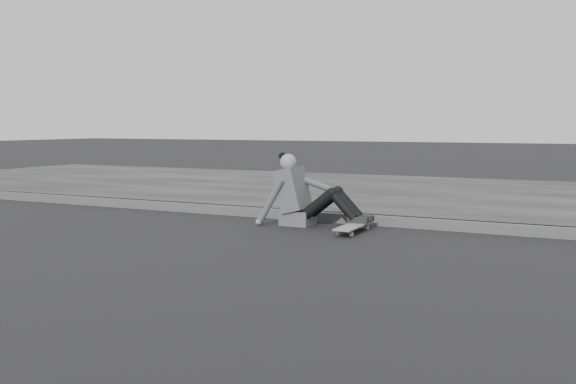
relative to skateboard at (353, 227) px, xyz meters
name	(u,v)px	position (x,y,z in m)	size (l,w,h in m)	color
ground	(432,284)	(1.34, -1.93, -0.07)	(80.00, 80.00, 0.00)	black
curb	(486,227)	(1.34, 0.65, -0.01)	(24.00, 0.16, 0.12)	#4B4B4B
sidewalk	(516,199)	(1.34, 3.67, -0.01)	(24.00, 6.00, 0.12)	#323232
skateboard	(353,227)	(0.00, 0.00, 0.00)	(0.20, 0.78, 0.09)	#979792
seated_woman	(303,196)	(-0.73, 0.25, 0.29)	(1.38, 0.46, 0.88)	#4F4F51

